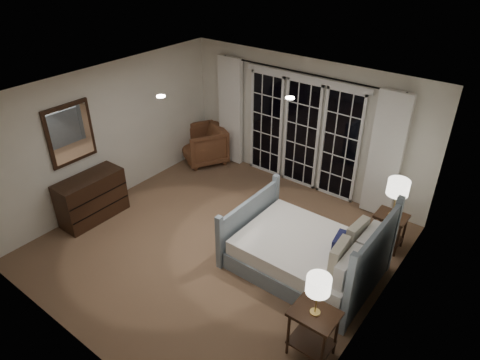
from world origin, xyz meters
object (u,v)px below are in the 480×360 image
Objects in this scene: armchair at (204,145)px; dresser at (92,198)px; lamp_left at (318,285)px; lamp_right at (398,188)px; nightstand_left at (313,327)px; nightstand_right at (390,226)px; bed at (308,254)px.

dresser reaches higher than armchair.
lamp_right is (-0.03, 2.50, -0.00)m from lamp_left.
lamp_left is at bearing -89.25° from lamp_right.
lamp_right is at bearing 90.75° from lamp_left.
nightstand_left is 1.30× the size of lamp_left.
nightstand_right is 4.27m from armchair.
lamp_left is at bearing -58.54° from bed.
dresser is at bearing -151.77° from lamp_right.
dresser is at bearing -163.19° from bed.
nightstand_left is at bearing 0.00° from lamp_left.
armchair is at bearing 145.87° from nightstand_left.
nightstand_right is 1.15× the size of lamp_left.
bed is 3.89m from armchair.
nightstand_right is (0.73, 1.25, 0.09)m from bed.
lamp_left is (0.03, -2.50, 0.71)m from nightstand_right.
nightstand_left is 5.18m from armchair.
bed is 1.47m from nightstand_left.
armchair is 0.75× the size of dresser.
bed is 2.38× the size of armchair.
lamp_right is 0.72× the size of armchair.
bed is 1.67m from lamp_left.
nightstand_left is at bearing -58.54° from bed.
lamp_left reaches higher than nightstand_right.
lamp_left is (0.00, 0.00, 0.66)m from nightstand_left.
dresser is (-4.38, -2.35, 0.01)m from nightstand_right.
nightstand_right is 0.70× the size of armchair.
armchair is at bearing 154.83° from bed.
lamp_left is 0.46× the size of dresser.
dresser is (-0.13, -2.76, 0.01)m from armchair.
lamp_left is 0.61× the size of armchair.
lamp_left is at bearing 0.00° from nightstand_left.
lamp_left reaches higher than nightstand_left.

